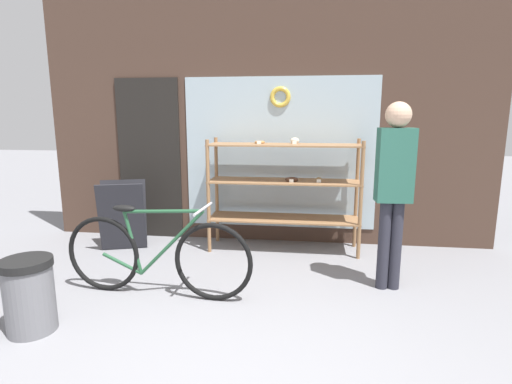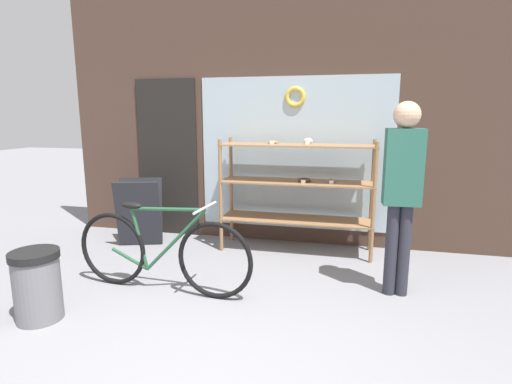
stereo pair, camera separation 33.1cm
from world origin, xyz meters
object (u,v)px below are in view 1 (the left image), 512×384
display_case (284,183)px  pedestrian (394,181)px  bicycle (156,255)px  trash_bin (29,292)px  sandwich_board (123,216)px

display_case → pedestrian: bearing=-43.0°
bicycle → trash_bin: bicycle is taller
bicycle → pedestrian: bearing=15.3°
bicycle → trash_bin: size_ratio=3.09×
display_case → bicycle: display_case is taller
trash_bin → pedestrian: bearing=22.1°
pedestrian → bicycle: bearing=-171.7°
pedestrian → display_case: bearing=133.7°
bicycle → sandwich_board: (-0.88, 1.18, 0.04)m
display_case → bicycle: (-1.07, -1.43, -0.44)m
sandwich_board → pedestrian: (3.01, -0.74, 0.62)m
pedestrian → trash_bin: pedestrian is taller
display_case → sandwich_board: bearing=-172.6°
pedestrian → trash_bin: 3.17m
display_case → sandwich_board: size_ratio=2.15×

